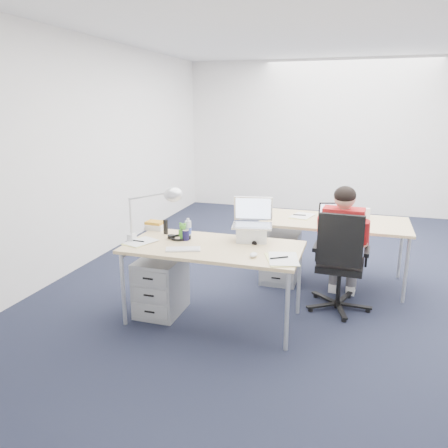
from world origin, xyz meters
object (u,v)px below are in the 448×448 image
object	(u,v)px
wireless_keyboard	(183,249)
headphones	(179,237)
desk_far	(334,225)
drawer_pedestal_near	(161,286)
can_koozie	(186,235)
book_stack	(155,225)
cordless_phone	(166,227)
desk_near	(213,251)
seated_person	(343,245)
far_cup	(367,213)
drawer_pedestal_far	(281,257)
office_chair	(339,282)
computer_mouse	(253,255)
water_bottle	(188,228)
bear_figurine	(183,231)
dark_laptop	(337,215)
silver_laptop	(252,220)
desk_lamp	(147,213)
sunglasses	(252,243)

from	to	relation	value
wireless_keyboard	headphones	world-z (taller)	headphones
desk_far	drawer_pedestal_near	distance (m)	2.04
headphones	can_koozie	xyz separation A→B (m)	(0.07, -0.02, 0.04)
book_stack	cordless_phone	xyz separation A→B (m)	(0.18, -0.13, 0.03)
desk_near	desk_far	xyz separation A→B (m)	(1.00, 1.27, 0.00)
cordless_phone	drawer_pedestal_near	bearing A→B (deg)	-64.21
seated_person	drawer_pedestal_near	distance (m)	1.85
can_koozie	far_cup	world-z (taller)	far_cup
desk_far	drawer_pedestal_far	xyz separation A→B (m)	(-0.57, -0.12, -0.41)
office_chair	computer_mouse	bearing A→B (deg)	-130.22
water_bottle	bear_figurine	bearing A→B (deg)	-119.00
drawer_pedestal_near	book_stack	bearing A→B (deg)	121.08
drawer_pedestal_far	wireless_keyboard	world-z (taller)	wireless_keyboard
headphones	dark_laptop	bearing A→B (deg)	23.52
silver_laptop	dark_laptop	world-z (taller)	silver_laptop
desk_near	drawer_pedestal_far	size ratio (longest dim) A/B	2.91
far_cup	wireless_keyboard	bearing A→B (deg)	-132.66
desk_lamp	bear_figurine	bearing A→B (deg)	23.62
dark_laptop	can_koozie	bearing A→B (deg)	-160.30
desk_near	wireless_keyboard	xyz separation A→B (m)	(-0.22, -0.19, 0.05)
wireless_keyboard	sunglasses	bearing A→B (deg)	11.76
bear_figurine	sunglasses	xyz separation A→B (m)	(0.66, 0.06, -0.07)
dark_laptop	computer_mouse	bearing A→B (deg)	-132.13
drawer_pedestal_near	desk_near	bearing A→B (deg)	1.42
cordless_phone	desk_near	bearing A→B (deg)	-4.40
desk_far	wireless_keyboard	world-z (taller)	wireless_keyboard
drawer_pedestal_far	computer_mouse	world-z (taller)	computer_mouse
drawer_pedestal_near	cordless_phone	size ratio (longest dim) A/B	3.76
silver_laptop	book_stack	distance (m)	1.06
seated_person	dark_laptop	distance (m)	0.40
wireless_keyboard	can_koozie	bearing A→B (deg)	87.03
seated_person	book_stack	world-z (taller)	seated_person
desk_far	drawer_pedestal_far	bearing A→B (deg)	-168.48
dark_laptop	far_cup	xyz separation A→B (m)	(0.31, 0.45, -0.07)
sunglasses	drawer_pedestal_far	bearing A→B (deg)	99.82
drawer_pedestal_near	water_bottle	bearing A→B (deg)	35.57
desk_far	wireless_keyboard	xyz separation A→B (m)	(-1.22, -1.46, 0.05)
computer_mouse	water_bottle	world-z (taller)	water_bottle
drawer_pedestal_near	cordless_phone	world-z (taller)	cordless_phone
drawer_pedestal_far	bear_figurine	size ratio (longest dim) A/B	3.24
desk_far	water_bottle	bearing A→B (deg)	-139.55
silver_laptop	far_cup	distance (m)	1.62
book_stack	cordless_phone	bearing A→B (deg)	-35.58
water_bottle	cordless_phone	world-z (taller)	water_bottle
sunglasses	bear_figurine	bearing A→B (deg)	-159.12
office_chair	far_cup	world-z (taller)	office_chair
drawer_pedestal_far	silver_laptop	xyz separation A→B (m)	(-0.13, -0.88, 0.65)
drawer_pedestal_far	dark_laptop	xyz separation A→B (m)	(0.60, -0.11, 0.58)
bear_figurine	desk_lamp	size ratio (longest dim) A/B	0.30
book_stack	dark_laptop	size ratio (longest dim) A/B	0.56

